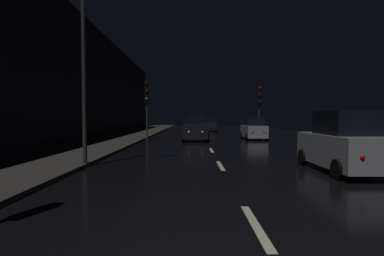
# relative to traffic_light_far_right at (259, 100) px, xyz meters

# --- Properties ---
(ground) EXTENTS (26.93, 84.00, 0.02)m
(ground) POSITION_rel_traffic_light_far_right_xyz_m (-4.97, -0.61, -3.51)
(ground) COLOR black
(sidewalk_left) EXTENTS (4.40, 84.00, 0.15)m
(sidewalk_left) POSITION_rel_traffic_light_far_right_xyz_m (-12.23, -0.61, -3.43)
(sidewalk_left) COLOR #33302D
(sidewalk_left) RESTS_ON ground
(building_facade_left) EXTENTS (0.80, 63.00, 9.80)m
(building_facade_left) POSITION_rel_traffic_light_far_right_xyz_m (-14.83, -4.11, 1.40)
(building_facade_left) COLOR black
(building_facade_left) RESTS_ON ground
(lane_centerline) EXTENTS (0.16, 14.15, 0.01)m
(lane_centerline) POSITION_rel_traffic_light_far_right_xyz_m (-4.97, -15.96, -3.50)
(lane_centerline) COLOR beige
(lane_centerline) RESTS_ON ground
(traffic_light_far_right) EXTENTS (0.34, 0.47, 4.83)m
(traffic_light_far_right) POSITION_rel_traffic_light_far_right_xyz_m (0.00, 0.00, 0.00)
(traffic_light_far_right) COLOR #38383A
(traffic_light_far_right) RESTS_ON ground
(traffic_light_far_left) EXTENTS (0.32, 0.47, 5.03)m
(traffic_light_far_left) POSITION_rel_traffic_light_far_right_xyz_m (-9.93, -1.61, 0.16)
(traffic_light_far_left) COLOR #38383A
(traffic_light_far_left) RESTS_ON ground
(streetlamp_overhead) EXTENTS (1.70, 0.44, 7.87)m
(streetlamp_overhead) POSITION_rel_traffic_light_far_right_xyz_m (-9.70, -15.94, 1.64)
(streetlamp_overhead) COLOR #2D2D30
(streetlamp_overhead) RESTS_ON ground
(car_approaching_headlights) EXTENTS (2.03, 4.40, 2.21)m
(car_approaching_headlights) POSITION_rel_traffic_light_far_right_xyz_m (-5.81, -2.76, -2.49)
(car_approaching_headlights) COLOR black
(car_approaching_headlights) RESTS_ON ground
(car_distant_taillights) EXTENTS (1.80, 3.90, 1.97)m
(car_distant_taillights) POSITION_rel_traffic_light_far_right_xyz_m (-3.66, 13.39, -2.61)
(car_distant_taillights) COLOR black
(car_distant_taillights) RESTS_ON ground
(car_parked_right_far) EXTENTS (1.79, 3.88, 1.96)m
(car_parked_right_far) POSITION_rel_traffic_light_far_right_xyz_m (-0.80, -1.58, -2.61)
(car_parked_right_far) COLOR #A5A8AD
(car_parked_right_far) RESTS_ON ground
(car_parked_right_near) EXTENTS (1.93, 4.19, 2.11)m
(car_parked_right_near) POSITION_rel_traffic_light_far_right_xyz_m (-0.80, -16.86, -2.54)
(car_parked_right_near) COLOR #A5A8AD
(car_parked_right_near) RESTS_ON ground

